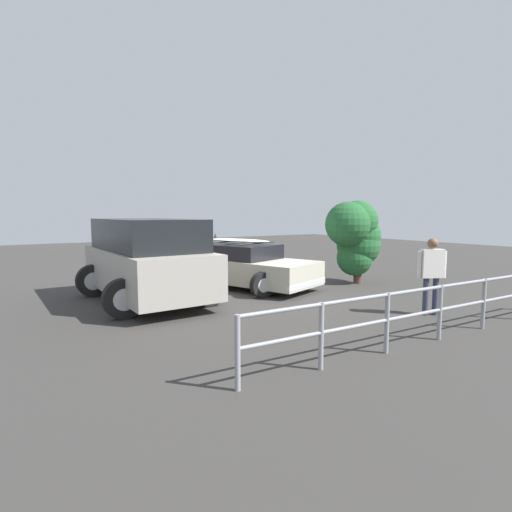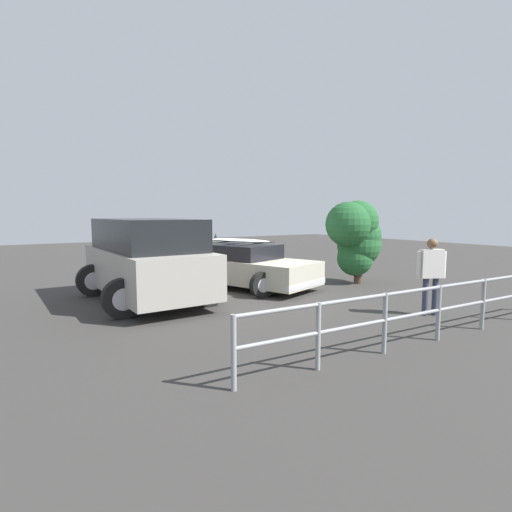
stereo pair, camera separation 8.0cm
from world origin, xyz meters
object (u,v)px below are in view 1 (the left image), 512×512
Objects in this scene: sedan_car at (244,266)px; bush_near_left at (355,236)px; person_bystander at (432,269)px; suv_car at (147,259)px.

sedan_car is 3.49m from bush_near_left.
sedan_car is at bearing -23.74° from bush_near_left.
person_bystander is at bearing 66.40° from bush_near_left.
suv_car is at bearing -45.34° from person_bystander.
sedan_car is 2.87× the size of person_bystander.
person_bystander is at bearing 107.54° from sedan_car.
person_bystander is (-4.50, 4.56, -0.05)m from suv_car.
bush_near_left is (-1.55, -3.55, 0.47)m from person_bystander.
person_bystander is (-1.56, 4.92, 0.36)m from sedan_car.
bush_near_left is (-3.11, 1.37, 0.83)m from sedan_car.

